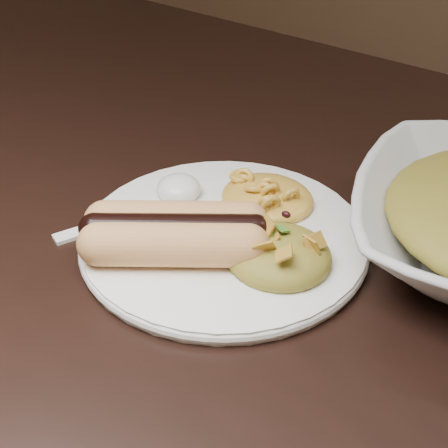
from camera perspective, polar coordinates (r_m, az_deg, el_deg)
The scene contains 7 objects.
table at distance 0.75m, azimuth 1.14°, elevation -4.57°, with size 1.60×0.90×0.75m.
plate at distance 0.64m, azimuth 0.00°, elevation -1.24°, with size 0.26×0.26×0.01m, color white.
hotdog at distance 0.60m, azimuth -4.11°, elevation -0.69°, with size 0.13×0.14×0.04m.
mac_and_cheese at distance 0.67m, azimuth 3.66°, elevation 3.13°, with size 0.09×0.08×0.04m, color gold.
sour_cream at distance 0.68m, azimuth -3.82°, elevation 3.31°, with size 0.04×0.04×0.03m, color white.
taco_salad at distance 0.59m, azimuth 4.57°, elevation -1.89°, with size 0.09×0.09×0.04m.
fork at distance 0.67m, azimuth -9.93°, elevation -0.04°, with size 0.02×0.16×0.00m, color white.
Camera 1 is at (0.33, -0.47, 1.14)m, focal length 55.00 mm.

